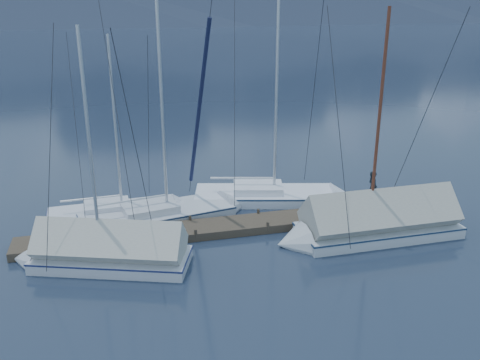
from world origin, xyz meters
The scene contains 9 objects.
ground centered at (0.00, 0.00, 0.00)m, with size 1000.00×1000.00×0.00m, color #151F30.
dock centered at (0.00, 2.00, 0.11)m, with size 18.00×1.50×0.54m.
mooring_posts centered at (-0.50, 2.00, 0.35)m, with size 15.12×1.52×0.35m.
sailboat_open_left centered at (-4.29, 4.71, 0.15)m, with size 6.62×2.81×8.64m.
sailboat_open_mid centered at (-2.31, 3.93, 0.18)m, with size 7.88×3.70×10.06m.
sailboat_open_right centered at (2.90, 4.61, 0.18)m, with size 8.05×4.03×10.25m.
sailboat_covered_near centered at (4.74, 0.02, 0.49)m, with size 7.65×3.30×9.91m.
sailboat_covered_far centered at (-5.77, 0.30, 0.45)m, with size 6.86×4.03×9.23m.
person centered at (6.16, 2.22, 1.17)m, with size 0.61×0.40×1.67m, color black.
Camera 1 is at (-4.78, -16.88, 9.08)m, focal length 38.00 mm.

